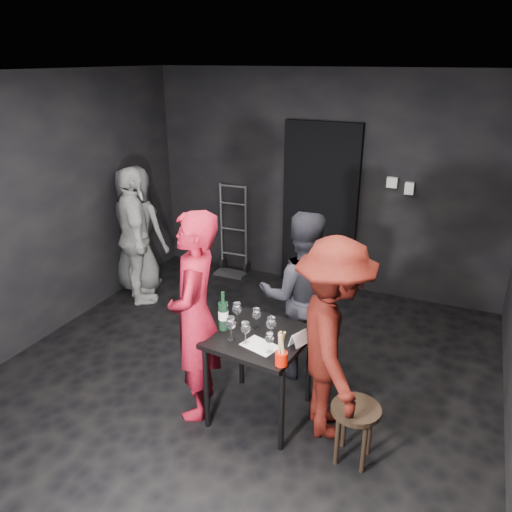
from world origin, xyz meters
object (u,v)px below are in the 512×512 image
at_px(tasting_table, 260,346).
at_px(stool, 355,418).
at_px(woman_black, 301,291).
at_px(hand_truck, 233,257).
at_px(bystander_grey, 136,226).
at_px(wine_bottle, 223,315).
at_px(breadstick_cup, 282,349).
at_px(server_red, 194,300).
at_px(bystander_cream, 134,230).
at_px(man_maroon, 333,332).

bearing_deg(tasting_table, stool, -13.00).
distance_m(stool, woman_black, 1.28).
xyz_separation_m(hand_truck, woman_black, (1.62, -1.82, 0.61)).
distance_m(bystander_grey, wine_bottle, 2.65).
relative_size(tasting_table, breadstick_cup, 2.65).
height_order(server_red, wine_bottle, server_red).
distance_m(tasting_table, wine_bottle, 0.38).
height_order(server_red, woman_black, server_red).
xyz_separation_m(tasting_table, bystander_cream, (-2.19, 1.32, 0.26)).
relative_size(bystander_cream, breadstick_cup, 6.46).
bearing_deg(bystander_grey, server_red, 133.66).
distance_m(stool, breadstick_cup, 0.74).
relative_size(tasting_table, bystander_cream, 0.41).
bearing_deg(stool, bystander_cream, 153.44).
distance_m(woman_black, breadstick_cup, 1.06).
bearing_deg(bystander_cream, stool, -160.97).
distance_m(tasting_table, server_red, 0.64).
distance_m(man_maroon, bystander_cream, 3.03).
distance_m(woman_black, wine_bottle, 0.86).
height_order(bystander_cream, wine_bottle, bystander_cream).
relative_size(server_red, woman_black, 1.23).
height_order(tasting_table, man_maroon, man_maroon).
bearing_deg(woman_black, tasting_table, 60.10).
bearing_deg(bystander_grey, tasting_table, 142.54).
distance_m(tasting_table, woman_black, 0.76).
distance_m(server_red, bystander_grey, 2.59).
bearing_deg(woman_black, bystander_grey, -42.78).
distance_m(woman_black, bystander_grey, 2.63).
distance_m(wine_bottle, breadstick_cup, 0.67).
bearing_deg(bystander_grey, wine_bottle, 138.39).
height_order(bystander_cream, breadstick_cup, bystander_cream).
height_order(hand_truck, bystander_cream, bystander_cream).
height_order(woman_black, breadstick_cup, woman_black).
xyz_separation_m(hand_truck, tasting_table, (1.53, -2.56, 0.43)).
xyz_separation_m(hand_truck, stool, (2.38, -2.75, 0.16)).
xyz_separation_m(tasting_table, woman_black, (0.09, 0.74, 0.19)).
height_order(tasting_table, bystander_grey, bystander_grey).
bearing_deg(bystander_cream, man_maroon, -158.88).
xyz_separation_m(man_maroon, breadstick_cup, (-0.27, -0.37, -0.01)).
bearing_deg(bystander_grey, breadstick_cup, 141.14).
relative_size(stool, server_red, 0.23).
xyz_separation_m(hand_truck, breadstick_cup, (1.83, -2.86, 0.65)).
relative_size(server_red, bystander_grey, 1.22).
height_order(bystander_grey, breadstick_cup, bystander_grey).
distance_m(hand_truck, woman_black, 2.51).
distance_m(hand_truck, bystander_cream, 1.56).
bearing_deg(server_red, bystander_grey, -153.67).
xyz_separation_m(tasting_table, bystander_grey, (-2.39, 1.62, 0.19)).
relative_size(woman_black, wine_bottle, 5.03).
bearing_deg(breadstick_cup, bystander_cream, 146.89).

